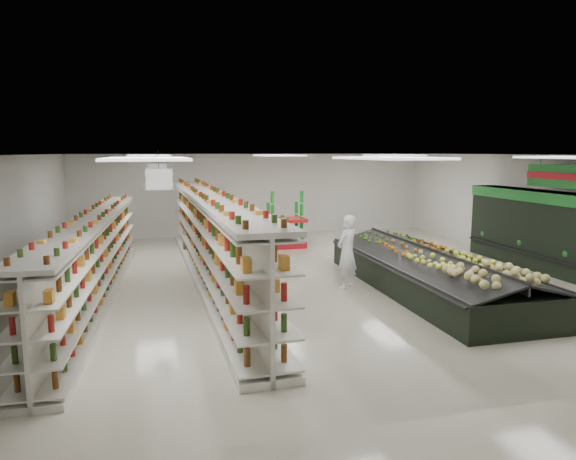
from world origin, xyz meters
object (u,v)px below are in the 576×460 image
object	(u,v)px
gondola_center	(211,242)
shopper_background	(191,232)
soda_endcap	(285,222)
shopper_main	(347,252)
produce_island	(429,271)
gondola_left	(95,261)

from	to	relation	value
gondola_center	shopper_background	bearing A→B (deg)	92.53
soda_endcap	shopper_main	size ratio (longest dim) A/B	1.01
shopper_background	shopper_main	bearing A→B (deg)	-113.52
soda_endcap	shopper_background	world-z (taller)	soda_endcap
produce_island	shopper_background	bearing A→B (deg)	131.75
gondola_center	soda_endcap	distance (m)	5.07
shopper_main	gondola_left	bearing A→B (deg)	-40.83
shopper_background	gondola_left	bearing A→B (deg)	-175.18
gondola_center	shopper_background	world-z (taller)	gondola_center
soda_endcap	shopper_background	xyz separation A→B (m)	(-3.23, -0.54, -0.12)
shopper_main	shopper_background	world-z (taller)	shopper_main
soda_endcap	shopper_main	bearing A→B (deg)	-88.96
soda_endcap	shopper_main	distance (m)	5.64
gondola_left	gondola_center	xyz separation A→B (m)	(2.68, 0.94, 0.16)
gondola_left	shopper_background	distance (m)	5.12
gondola_left	produce_island	world-z (taller)	gondola_left
gondola_center	soda_endcap	bearing A→B (deg)	52.58
shopper_background	produce_island	bearing A→B (deg)	-104.92
produce_island	shopper_main	distance (m)	1.99
gondola_left	produce_island	size ratio (longest dim) A/B	1.54
gondola_center	shopper_main	size ratio (longest dim) A/B	7.14
shopper_main	gondola_center	bearing A→B (deg)	-61.43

